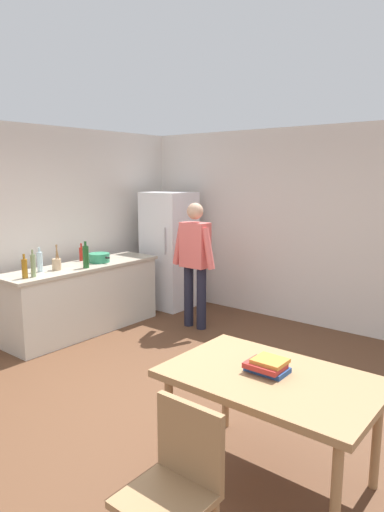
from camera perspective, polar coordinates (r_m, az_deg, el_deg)
The scene contains 16 objects.
ground_plane at distance 4.45m, azimuth -5.09°, elevation -17.43°, with size 14.00×14.00×0.00m, color brown.
wall_back at distance 6.49m, azimuth 13.41°, elevation 3.60°, with size 6.40×0.12×2.70m, color silver.
wall_left at distance 6.19m, azimuth -21.62°, elevation 2.86°, with size 0.12×5.60×2.70m, color silver.
kitchen_counter at distance 6.19m, azimuth -13.46°, elevation -5.17°, with size 0.64×2.20×0.90m.
refrigerator at distance 7.10m, azimuth -2.87°, elevation 0.74°, with size 0.70×0.67×1.80m.
person at distance 6.06m, azimuth 0.36°, elevation -0.11°, with size 0.70×0.22×1.70m.
dining_table at distance 3.19m, azimuth 9.88°, elevation -15.80°, with size 1.40×0.90×0.75m.
chair at distance 2.57m, azimuth -2.00°, elevation -26.30°, with size 0.42×0.42×0.91m.
cooking_pot at distance 6.23m, azimuth -11.59°, elevation -0.21°, with size 0.40×0.28×0.12m.
utensil_jar at distance 5.84m, azimuth -16.64°, elevation -0.94°, with size 0.11×0.11×0.32m.
bottle_water_clear at distance 5.79m, azimuth -18.57°, elevation -0.66°, with size 0.07×0.07×0.30m.
bottle_oil_amber at distance 5.49m, azimuth -20.29°, elevation -1.45°, with size 0.06×0.06×0.28m.
bottle_sauce_red at distance 6.39m, azimuth -13.71°, elevation 0.29°, with size 0.06×0.06×0.24m.
bottle_wine_green at distance 5.87m, azimuth -13.20°, elevation -0.07°, with size 0.08×0.08×0.34m.
bottle_vinegar_tall at distance 5.52m, azimuth -19.33°, elevation -1.11°, with size 0.06×0.06×0.32m.
book_stack at distance 3.17m, azimuth 9.42°, elevation -13.46°, with size 0.27×0.21×0.10m.
Camera 1 is at (2.76, -2.83, 2.06)m, focal length 31.84 mm.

